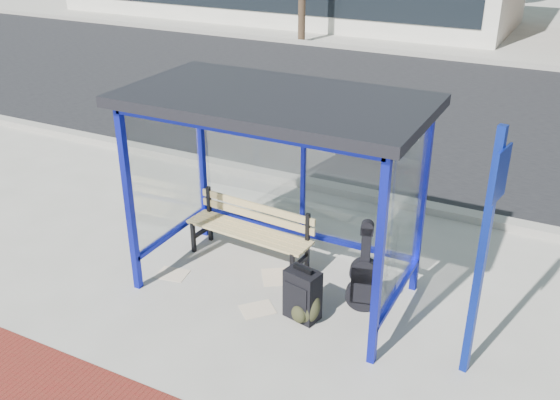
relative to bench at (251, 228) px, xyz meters
The scene contains 14 objects.
ground 0.88m from the bench, 37.64° to the right, with size 120.00×120.00×0.00m, color #B2ADA0.
curb_near 2.54m from the bench, 76.29° to the left, with size 60.00×0.25×0.12m, color gray.
street_asphalt 7.58m from the bench, 85.48° to the left, with size 60.00×10.00×0.00m, color black.
curb_far 12.66m from the bench, 87.30° to the left, with size 60.00×0.25×0.12m, color gray.
far_sidewalk 14.56m from the bench, 87.65° to the left, with size 60.00×4.00×0.01m, color #B2ADA0.
bus_shelter 1.76m from the bench, 33.10° to the right, with size 3.30×1.80×2.42m.
bench is the anchor object (origin of this frame).
guitar_bag 1.74m from the bench, 13.41° to the right, with size 0.41×0.21×1.09m.
suitcase 1.44m from the bench, 37.00° to the right, with size 0.43×0.32×0.67m.
backpack 1.54m from the bench, 36.90° to the right, with size 0.40×0.38×0.40m.
sign_post 3.27m from the bench, 16.91° to the right, with size 0.13×0.32×2.59m.
newspaper_a 1.15m from the bench, 131.67° to the right, with size 0.38×0.30×0.01m, color white.
newspaper_b 1.23m from the bench, 56.99° to the right, with size 0.38×0.30×0.01m, color white.
newspaper_c 0.72m from the bench, 27.65° to the right, with size 0.41×0.32×0.01m, color white.
Camera 1 is at (2.97, -5.68, 4.27)m, focal length 40.00 mm.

